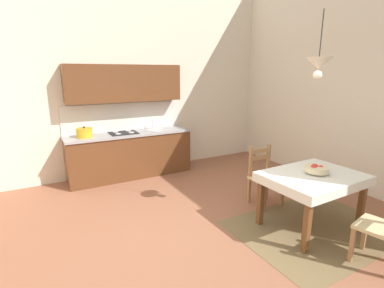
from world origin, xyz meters
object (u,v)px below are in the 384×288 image
Objects in this scene: dining_chair_kitchen_side at (264,177)px; fruit_bowl at (316,169)px; dining_table at (312,184)px; kitchen_cabinetry at (129,134)px; dining_chair_camera_side at (384,228)px; pendant_lamp at (319,64)px.

dining_chair_kitchen_side reaches higher than fruit_bowl.
dining_chair_kitchen_side is at bearing 93.72° from dining_table.
dining_chair_camera_side is (1.50, -4.10, -0.41)m from kitchen_cabinetry.
dining_chair_camera_side is at bearing -93.61° from fruit_bowl.
pendant_lamp is (-0.05, 0.06, 1.53)m from dining_table.
dining_chair_kitchen_side is (-0.04, 1.77, 0.00)m from dining_chair_camera_side.
dining_chair_camera_side is 1.00× the size of dining_chair_kitchen_side.
dining_chair_kitchen_side is 3.10× the size of fruit_bowl.
pendant_lamp is at bearing 92.09° from dining_chair_camera_side.
pendant_lamp reaches higher than dining_chair_camera_side.
dining_chair_camera_side is 1.01m from fruit_bowl.
fruit_bowl is (0.10, -0.83, 0.37)m from dining_chair_kitchen_side.
kitchen_cabinetry is at bearing 115.58° from dining_table.
fruit_bowl is (1.56, -3.16, -0.04)m from kitchen_cabinetry.
dining_table is 0.20m from fruit_bowl.
pendant_lamp is (1.47, -3.10, 1.30)m from kitchen_cabinetry.
dining_table is 1.38× the size of dining_chair_kitchen_side.
dining_table is 4.29× the size of fruit_bowl.
kitchen_cabinetry is 3.67m from pendant_lamp.
dining_chair_camera_side is at bearing -69.85° from kitchen_cabinetry.
dining_chair_camera_side is 1.77m from dining_chair_kitchen_side.
dining_chair_kitchen_side is (-0.05, 0.83, -0.18)m from dining_table.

